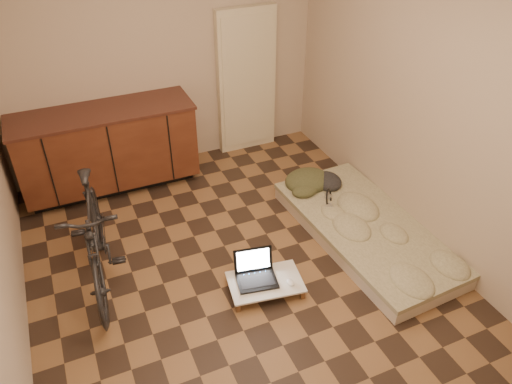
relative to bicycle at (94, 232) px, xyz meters
name	(u,v)px	position (x,y,z in m)	size (l,w,h in m)	color
room_shell	(230,135)	(1.11, -0.27, 0.79)	(3.50, 4.00, 2.60)	brown
cabinets	(108,149)	(0.36, 1.43, -0.05)	(1.84, 0.62, 0.91)	black
appliance_panel	(246,82)	(2.06, 1.67, 0.34)	(0.70, 0.10, 1.70)	beige
bicycle	(94,232)	(0.00, 0.00, 0.00)	(0.47, 1.59, 1.03)	black
futon	(367,230)	(2.41, -0.45, -0.43)	(1.05, 2.03, 0.17)	beige
clothing_pile	(313,176)	(2.25, 0.34, -0.24)	(0.52, 0.43, 0.21)	#393C23
headphones	(329,198)	(2.22, -0.03, -0.27)	(0.22, 0.21, 0.15)	black
lap_desk	(265,282)	(1.22, -0.70, -0.43)	(0.67, 0.49, 0.10)	brown
laptop	(256,273)	(1.17, -0.62, -0.36)	(0.38, 0.35, 0.23)	black
mouse	(290,282)	(1.40, -0.80, -0.40)	(0.05, 0.09, 0.03)	white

